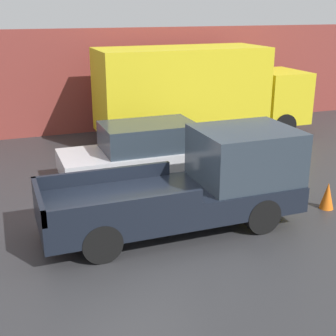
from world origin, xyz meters
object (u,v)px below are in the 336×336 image
pickup_truck (200,183)px  traffic_cone (327,196)px  car (146,151)px  delivery_truck (197,91)px

pickup_truck → traffic_cone: 3.36m
car → traffic_cone: (3.50, -3.59, -0.49)m
pickup_truck → traffic_cone: (3.28, -0.32, -0.66)m
pickup_truck → traffic_cone: pickup_truck is taller
delivery_truck → traffic_cone: delivery_truck is taller
traffic_cone → delivery_truck: bearing=93.1°
car → traffic_cone: bearing=-45.7°
delivery_truck → pickup_truck: bearing=-113.3°
delivery_truck → car: bearing=-132.0°
car → traffic_cone: 5.03m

